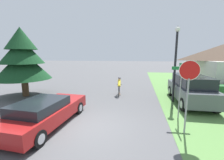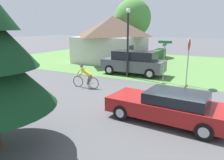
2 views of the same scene
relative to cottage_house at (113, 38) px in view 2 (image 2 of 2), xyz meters
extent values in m
plane|color=#515154|center=(-11.59, -9.58, -2.51)|extent=(140.00, 140.00, 0.00)
cube|color=#568442|center=(0.01, -5.58, -2.51)|extent=(16.00, 36.00, 0.01)
cube|color=beige|center=(0.00, 0.00, -1.18)|extent=(8.28, 6.47, 2.66)
pyramid|color=brown|center=(0.00, 0.00, 1.24)|extent=(8.94, 6.98, 2.17)
cube|color=silver|center=(0.19, -3.02, -1.51)|extent=(0.90, 0.12, 2.00)
cube|color=black|center=(-2.03, -3.15, -1.05)|extent=(1.10, 0.13, 0.90)
cube|color=brown|center=(2.33, 0.75, 1.85)|extent=(0.53, 0.53, 0.80)
cube|color=#285B2D|center=(-0.89, -4.40, -1.94)|extent=(10.71, 0.90, 1.15)
cube|color=maroon|center=(-13.49, -9.63, -1.96)|extent=(2.07, 4.68, 0.58)
cube|color=black|center=(-13.51, -10.02, -1.47)|extent=(1.73, 2.33, 0.40)
cylinder|color=black|center=(-14.20, -8.03, -2.20)|extent=(0.33, 0.63, 0.62)
cylinder|color=#ADADB2|center=(-14.20, -8.03, -2.20)|extent=(0.33, 0.38, 0.36)
cylinder|color=black|center=(-12.61, -8.12, -2.20)|extent=(0.33, 0.63, 0.62)
cylinder|color=#ADADB2|center=(-12.61, -8.12, -2.20)|extent=(0.33, 0.38, 0.36)
cylinder|color=black|center=(-14.37, -11.15, -2.20)|extent=(0.33, 0.63, 0.62)
cylinder|color=#ADADB2|center=(-14.37, -11.15, -2.20)|extent=(0.33, 0.38, 0.36)
cylinder|color=black|center=(-12.78, -11.24, -2.20)|extent=(0.33, 0.63, 0.62)
cylinder|color=#ADADB2|center=(-12.78, -11.24, -2.20)|extent=(0.33, 0.38, 0.36)
torus|color=black|center=(-10.87, -4.52, -2.18)|extent=(0.11, 0.70, 0.70)
torus|color=black|center=(-10.98, -3.44, -2.18)|extent=(0.11, 0.70, 0.70)
cylinder|color=beige|center=(-10.90, -4.25, -2.05)|extent=(0.05, 0.19, 0.51)
cylinder|color=beige|center=(-10.94, -3.85, -2.02)|extent=(0.10, 0.67, 0.57)
cylinder|color=beige|center=(-10.93, -3.92, -1.78)|extent=(0.11, 0.80, 0.08)
cylinder|color=beige|center=(-10.89, -4.34, -2.24)|extent=(0.07, 0.36, 0.15)
cylinder|color=beige|center=(-10.88, -4.42, -1.99)|extent=(0.05, 0.22, 0.40)
cylinder|color=beige|center=(-10.97, -3.48, -1.97)|extent=(0.05, 0.12, 0.44)
cylinder|color=black|center=(-10.97, -3.53, -1.75)|extent=(0.44, 0.07, 0.02)
ellipsoid|color=black|center=(-10.89, -4.32, -1.78)|extent=(0.10, 0.21, 0.05)
cylinder|color=slate|center=(-10.90, -4.33, -1.93)|extent=(0.13, 0.26, 0.42)
cylinder|color=slate|center=(-10.90, -4.17, -2.01)|extent=(0.13, 0.27, 0.57)
cylinder|color=beige|center=(-10.90, -4.25, -2.27)|extent=(0.08, 0.08, 0.30)
cylinder|color=beige|center=(-10.85, -4.09, -2.36)|extent=(0.17, 0.08, 0.21)
cylinder|color=yellow|center=(-10.92, -4.02, -1.56)|extent=(0.29, 0.73, 0.55)
cylinder|color=yellow|center=(-10.96, -3.77, -1.57)|extent=(0.10, 0.26, 0.36)
cylinder|color=yellow|center=(-10.96, -3.49, -1.57)|extent=(0.10, 0.26, 0.36)
sphere|color=beige|center=(-10.95, -3.72, -1.23)|extent=(0.19, 0.19, 0.19)
ellipsoid|color=black|center=(-10.95, -3.72, -1.18)|extent=(0.22, 0.18, 0.12)
cube|color=#4C5156|center=(-6.04, -5.07, -1.75)|extent=(1.99, 4.84, 0.85)
cube|color=black|center=(-6.04, -5.17, -0.99)|extent=(1.73, 3.28, 0.67)
cylinder|color=black|center=(-6.90, -3.45, -2.13)|extent=(0.31, 0.77, 0.77)
cylinder|color=#ADADB2|center=(-6.90, -3.45, -2.13)|extent=(0.32, 0.45, 0.44)
cylinder|color=black|center=(-5.24, -3.42, -2.13)|extent=(0.31, 0.77, 0.77)
cylinder|color=#ADADB2|center=(-5.24, -3.42, -2.13)|extent=(0.32, 0.45, 0.44)
cylinder|color=black|center=(-6.84, -6.72, -2.13)|extent=(0.31, 0.77, 0.77)
cylinder|color=#ADADB2|center=(-6.84, -6.72, -2.13)|extent=(0.32, 0.45, 0.44)
cylinder|color=black|center=(-5.17, -6.69, -2.13)|extent=(0.31, 0.77, 0.77)
cylinder|color=#ADADB2|center=(-5.17, -6.69, -2.13)|extent=(0.32, 0.45, 0.44)
cylinder|color=gray|center=(-7.51, -9.35, -1.37)|extent=(0.07, 0.07, 2.28)
cylinder|color=red|center=(-7.51, -9.35, 0.08)|extent=(0.72, 0.05, 0.72)
cylinder|color=silver|center=(-7.51, -9.35, 0.08)|extent=(0.77, 0.04, 0.77)
cylinder|color=black|center=(-7.09, -5.04, -0.20)|extent=(0.14, 0.14, 4.62)
sphere|color=white|center=(-7.09, -5.04, 2.25)|extent=(0.32, 0.32, 0.32)
cone|color=black|center=(-7.09, -5.04, 2.41)|extent=(0.19, 0.19, 0.13)
cylinder|color=gray|center=(-7.39, -7.83, -1.27)|extent=(0.06, 0.06, 2.48)
cube|color=#197238|center=(-7.39, -7.83, 0.03)|extent=(0.90, 0.03, 0.16)
cube|color=#197238|center=(-7.39, -7.83, 0.19)|extent=(0.03, 0.90, 0.16)
cylinder|color=#4C3823|center=(5.08, -0.18, -1.12)|extent=(0.34, 0.34, 2.79)
ellipsoid|color=#4C893D|center=(5.08, -0.18, 2.24)|extent=(4.61, 4.61, 4.84)
camera|label=1|loc=(-9.39, -15.46, 0.67)|focal=24.00mm
camera|label=2|loc=(-21.62, -11.60, 1.13)|focal=35.00mm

